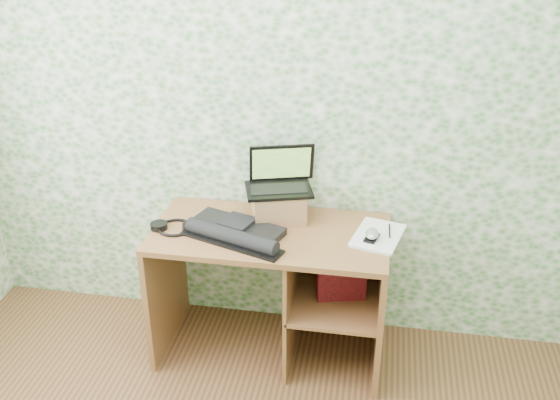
% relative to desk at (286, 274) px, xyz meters
% --- Properties ---
extents(wall_back, '(3.50, 0.00, 3.50)m').
position_rel_desk_xyz_m(wall_back, '(-0.08, 0.28, 0.82)').
color(wall_back, white).
rests_on(wall_back, ground).
extents(desk, '(1.20, 0.60, 0.75)m').
position_rel_desk_xyz_m(desk, '(0.00, 0.00, 0.00)').
color(desk, brown).
rests_on(desk, floor).
extents(riser, '(0.32, 0.29, 0.16)m').
position_rel_desk_xyz_m(riser, '(-0.06, 0.12, 0.35)').
color(riser, '#936442').
rests_on(riser, desk).
extents(laptop, '(0.39, 0.33, 0.22)m').
position_rel_desk_xyz_m(laptop, '(-0.06, 0.15, 0.48)').
color(laptop, black).
rests_on(laptop, riser).
extents(keyboard, '(0.55, 0.43, 0.08)m').
position_rel_desk_xyz_m(keyboard, '(-0.24, -0.11, 0.30)').
color(keyboard, black).
rests_on(keyboard, desk).
extents(headphones, '(0.25, 0.20, 0.03)m').
position_rel_desk_xyz_m(headphones, '(-0.56, -0.09, 0.28)').
color(headphones, black).
rests_on(headphones, desk).
extents(notepad, '(0.29, 0.36, 0.01)m').
position_rel_desk_xyz_m(notepad, '(0.46, 0.01, 0.28)').
color(notepad, silver).
rests_on(notepad, desk).
extents(mouse, '(0.09, 0.12, 0.04)m').
position_rel_desk_xyz_m(mouse, '(0.43, -0.04, 0.30)').
color(mouse, '#B4B4B6').
rests_on(mouse, notepad).
extents(pen, '(0.01, 0.14, 0.01)m').
position_rel_desk_xyz_m(pen, '(0.52, 0.05, 0.29)').
color(pen, black).
rests_on(pen, notepad).
extents(red_box, '(0.26, 0.14, 0.30)m').
position_rel_desk_xyz_m(red_box, '(0.29, -0.03, 0.06)').
color(red_box, maroon).
rests_on(red_box, desk).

